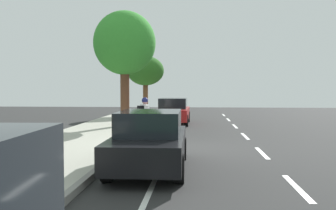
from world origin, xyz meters
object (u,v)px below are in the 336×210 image
object	(u,v)px
street_tree_near_cyclist	(145,71)
street_tree_mid_block	(125,44)
parked_sedan_red_nearest	(173,111)
parked_sedan_black_second	(150,141)
fire_hydrant	(131,123)
cyclist_with_backpack	(144,113)
bicycle_at_curb	(148,130)

from	to	relation	value
street_tree_near_cyclist	street_tree_mid_block	distance (m)	7.93
street_tree_mid_block	street_tree_near_cyclist	bearing A→B (deg)	-90.00
parked_sedan_red_nearest	street_tree_mid_block	distance (m)	5.05
parked_sedan_black_second	fire_hydrant	distance (m)	6.63
parked_sedan_red_nearest	street_tree_mid_block	world-z (taller)	street_tree_mid_block
parked_sedan_black_second	cyclist_with_backpack	bearing A→B (deg)	-80.57
parked_sedan_red_nearest	parked_sedan_black_second	bearing A→B (deg)	90.65
parked_sedan_red_nearest	street_tree_near_cyclist	bearing A→B (deg)	-65.83
cyclist_with_backpack	fire_hydrant	size ratio (longest dim) A/B	2.05
parked_sedan_black_second	bicycle_at_curb	bearing A→B (deg)	-82.11
bicycle_at_curb	fire_hydrant	world-z (taller)	fire_hydrant
street_tree_near_cyclist	street_tree_mid_block	bearing A→B (deg)	90.00
parked_sedan_black_second	parked_sedan_red_nearest	bearing A→B (deg)	-89.35
street_tree_mid_block	fire_hydrant	xyz separation A→B (m)	(-0.85, 3.09, -3.79)
cyclist_with_backpack	bicycle_at_curb	bearing A→B (deg)	116.89
parked_sedan_black_second	fire_hydrant	xyz separation A→B (m)	(1.65, -6.41, -0.16)
cyclist_with_backpack	street_tree_near_cyclist	xyz separation A→B (m)	(1.52, -11.49, 2.27)
cyclist_with_backpack	parked_sedan_black_second	bearing A→B (deg)	99.43
parked_sedan_red_nearest	parked_sedan_black_second	size ratio (longest dim) A/B	1.00
parked_sedan_black_second	bicycle_at_curb	size ratio (longest dim) A/B	3.20
bicycle_at_curb	cyclist_with_backpack	xyz separation A→B (m)	(0.22, -0.44, 0.66)
parked_sedan_red_nearest	street_tree_near_cyclist	xyz separation A→B (m)	(2.36, -5.26, 2.57)
street_tree_mid_block	fire_hydrant	size ratio (longest dim) A/B	7.04
bicycle_at_curb	parked_sedan_red_nearest	bearing A→B (deg)	-95.27
street_tree_near_cyclist	fire_hydrant	world-z (taller)	street_tree_near_cyclist
parked_sedan_black_second	cyclist_with_backpack	distance (m)	5.95
parked_sedan_black_second	bicycle_at_curb	world-z (taller)	parked_sedan_black_second
bicycle_at_curb	street_tree_near_cyclist	xyz separation A→B (m)	(1.74, -11.93, 2.93)
bicycle_at_curb	parked_sedan_black_second	bearing A→B (deg)	97.89
bicycle_at_curb	cyclist_with_backpack	bearing A→B (deg)	-63.11
bicycle_at_curb	cyclist_with_backpack	distance (m)	0.82
parked_sedan_red_nearest	street_tree_near_cyclist	size ratio (longest dim) A/B	1.04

